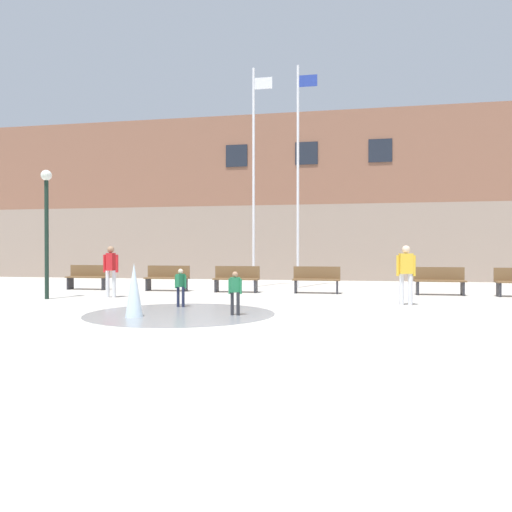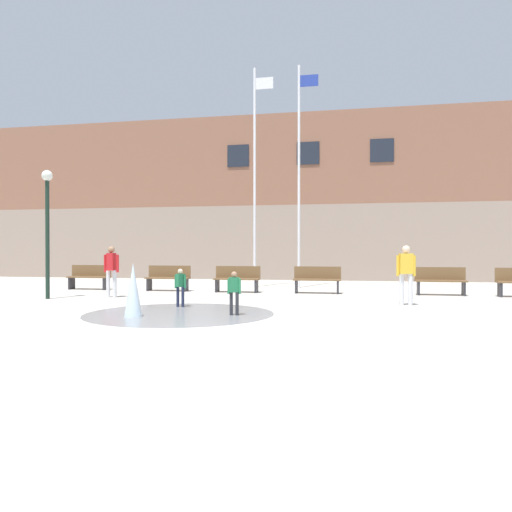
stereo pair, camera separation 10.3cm
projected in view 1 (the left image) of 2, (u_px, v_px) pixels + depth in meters
ground_plane at (217, 339)px, 8.17m from camera, size 100.00×100.00×0.00m
library_building at (311, 202)px, 27.29m from camera, size 36.00×6.05×8.25m
splash_fountain at (156, 301)px, 11.15m from camera, size 4.35×4.35×1.18m
park_bench_far_left at (88, 277)px, 18.63m from camera, size 1.60×0.44×0.91m
park_bench_under_left_flagpole at (167, 278)px, 17.98m from camera, size 1.60×0.44×0.91m
park_bench_center at (236, 279)px, 17.39m from camera, size 1.60×0.44×0.91m
park_bench_under_right_flagpole at (316, 279)px, 16.98m from camera, size 1.60×0.44×0.91m
park_bench_near_trashcan at (439, 280)px, 16.30m from camera, size 1.60×0.44×0.91m
child_running at (181, 285)px, 12.83m from camera, size 0.31×0.24×0.99m
child_with_pink_shirt at (235, 290)px, 11.17m from camera, size 0.31×0.22×0.99m
teen_by_trashcan at (406, 270)px, 13.23m from camera, size 0.50×0.27×1.59m
adult_watching at (111, 267)px, 15.45m from camera, size 0.50×0.36×1.59m
flagpole_left at (254, 171)px, 19.83m from camera, size 0.80×0.10×8.71m
flagpole_right at (299, 170)px, 19.50m from camera, size 0.80×0.10×8.70m
lamp_post_left_lane at (47, 215)px, 14.94m from camera, size 0.32×0.32×3.87m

